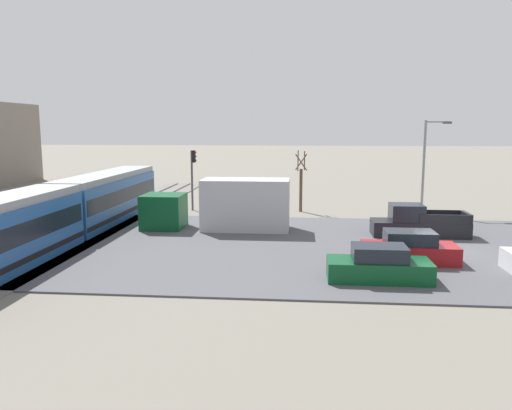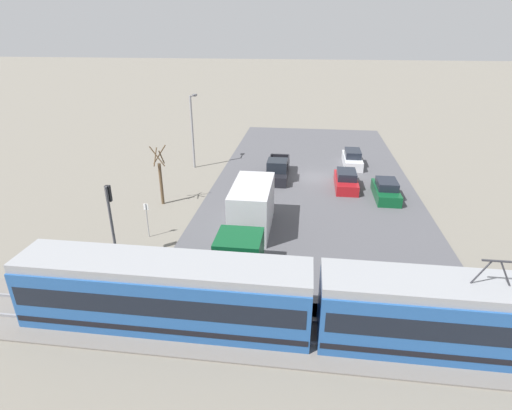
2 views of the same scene
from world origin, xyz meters
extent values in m
plane|color=slate|center=(0.00, 0.00, 0.00)|extent=(320.00, 320.00, 0.00)
cube|color=#4C4C51|center=(0.00, 0.00, 0.04)|extent=(17.53, 39.91, 0.08)
cube|color=slate|center=(0.00, 21.08, 0.04)|extent=(60.18, 4.40, 0.08)
cube|color=gray|center=(0.00, 20.36, 0.15)|extent=(58.98, 0.10, 0.14)
cube|color=gray|center=(0.00, 21.80, 0.15)|extent=(58.98, 0.10, 0.14)
cube|color=#235193|center=(6.87, 21.08, 1.52)|extent=(13.43, 2.65, 2.88)
cube|color=black|center=(6.87, 21.08, 1.87)|extent=(13.02, 2.68, 0.96)
cube|color=black|center=(6.87, 21.08, 0.63)|extent=(13.29, 2.69, 0.27)
cube|color=gray|center=(6.87, 21.08, 3.17)|extent=(13.43, 2.44, 0.41)
cube|color=#0C4723|center=(4.18, 16.32, 1.17)|extent=(2.56, 2.58, 2.19)
cube|color=#B2B2B7|center=(4.18, 10.99, 1.69)|extent=(2.56, 5.49, 3.22)
cube|color=#196B38|center=(5.47, 10.99, 2.01)|extent=(0.02, 2.75, 0.80)
cube|color=black|center=(3.25, 0.40, 0.54)|extent=(1.92, 5.62, 0.92)
cube|color=black|center=(3.25, 1.19, 1.49)|extent=(1.77, 1.91, 0.99)
cube|color=black|center=(4.13, -0.78, 1.26)|extent=(0.12, 2.81, 0.53)
cube|color=black|center=(2.36, -0.78, 1.26)|extent=(0.12, 2.81, 0.53)
cube|color=black|center=(3.25, -2.29, 1.26)|extent=(1.77, 0.22, 0.53)
cube|color=red|center=(4.00, -2.38, 0.81)|extent=(0.14, 0.04, 0.18)
cube|color=maroon|center=(-2.86, 2.26, 0.52)|extent=(1.84, 4.49, 0.88)
cube|color=black|center=(-2.86, 2.26, 1.28)|extent=(1.59, 2.33, 0.64)
cube|color=#0C4723|center=(-5.94, 4.15, 0.51)|extent=(1.82, 4.35, 0.86)
cube|color=black|center=(-5.94, 4.15, 1.26)|extent=(1.57, 2.26, 0.63)
cylinder|color=#47474C|center=(11.71, 16.11, 2.38)|extent=(0.16, 0.16, 4.76)
cube|color=black|center=(11.71, 15.93, 4.28)|extent=(0.28, 0.22, 0.95)
sphere|color=red|center=(11.71, 15.81, 4.60)|extent=(0.18, 0.18, 0.18)
sphere|color=#3C2C06|center=(11.71, 15.81, 4.28)|extent=(0.18, 0.18, 0.18)
sphere|color=black|center=(11.71, 15.81, 3.96)|extent=(0.18, 0.18, 0.18)
cylinder|color=brown|center=(11.86, 7.53, 1.67)|extent=(0.24, 0.24, 3.35)
cylinder|color=brown|center=(12.11, 7.53, 3.88)|extent=(0.09, 0.94, 1.29)
cylinder|color=brown|center=(11.86, 7.78, 3.99)|extent=(1.13, 0.09, 1.56)
cylinder|color=brown|center=(11.61, 7.53, 3.88)|extent=(0.09, 0.94, 1.29)
cylinder|color=brown|center=(11.86, 7.28, 3.99)|extent=(1.13, 0.09, 1.56)
cylinder|color=gray|center=(11.81, -1.70, 3.53)|extent=(0.20, 0.20, 7.07)
cylinder|color=gray|center=(11.81, -2.50, 6.95)|extent=(0.12, 1.60, 0.12)
cube|color=#515156|center=(11.81, -3.25, 6.89)|extent=(0.36, 0.60, 0.18)
cylinder|color=gray|center=(10.90, 13.02, 1.21)|extent=(0.06, 0.06, 2.41)
cube|color=white|center=(10.90, 12.99, 2.19)|extent=(0.32, 0.02, 0.44)
cube|color=red|center=(10.90, 12.98, 2.19)|extent=(0.31, 0.01, 0.10)
camera|label=1|loc=(-26.88, 7.47, 6.50)|focal=35.00mm
camera|label=2|loc=(0.74, 35.58, 12.81)|focal=28.00mm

